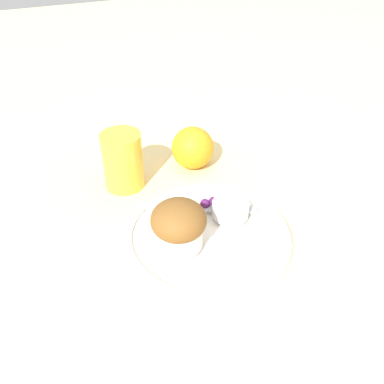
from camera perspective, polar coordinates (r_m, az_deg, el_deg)
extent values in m
plane|color=beige|center=(0.63, 1.36, -6.10)|extent=(3.00, 3.00, 0.00)
cylinder|color=silver|center=(0.62, 2.28, -6.16)|extent=(0.24, 0.24, 0.01)
torus|color=silver|center=(0.62, 2.30, -5.48)|extent=(0.23, 0.23, 0.01)
cylinder|color=silver|center=(0.58, -1.76, -5.60)|extent=(0.07, 0.07, 0.04)
ellipsoid|color=brown|center=(0.57, -1.80, -3.75)|extent=(0.08, 0.08, 0.05)
cylinder|color=silver|center=(0.64, 5.15, -2.26)|extent=(0.06, 0.06, 0.02)
cylinder|color=silver|center=(0.63, 5.19, -1.63)|extent=(0.05, 0.05, 0.00)
sphere|color=#4C194C|center=(0.65, 1.74, -1.55)|extent=(0.02, 0.02, 0.02)
sphere|color=#4C194C|center=(0.66, 2.89, -1.25)|extent=(0.02, 0.02, 0.02)
cube|color=#B7B7BC|center=(0.65, 0.56, -2.12)|extent=(0.17, 0.09, 0.00)
sphere|color=orange|center=(0.77, 0.09, 5.90)|extent=(0.08, 0.08, 0.08)
cylinder|color=gold|center=(0.72, -9.20, 4.15)|extent=(0.07, 0.07, 0.10)
cube|color=beige|center=(0.73, 17.83, -0.80)|extent=(0.15, 0.08, 0.01)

